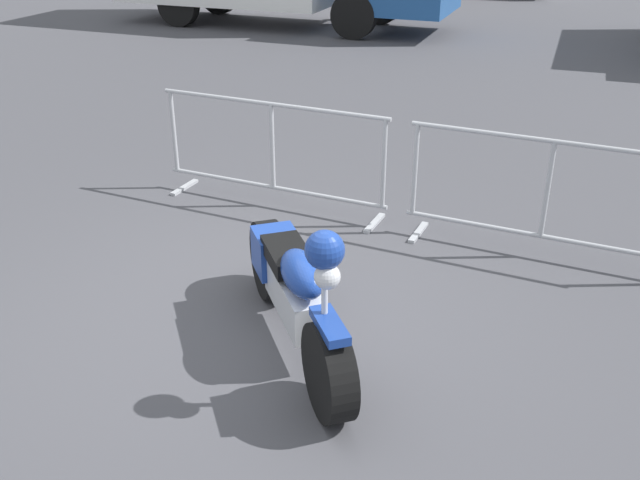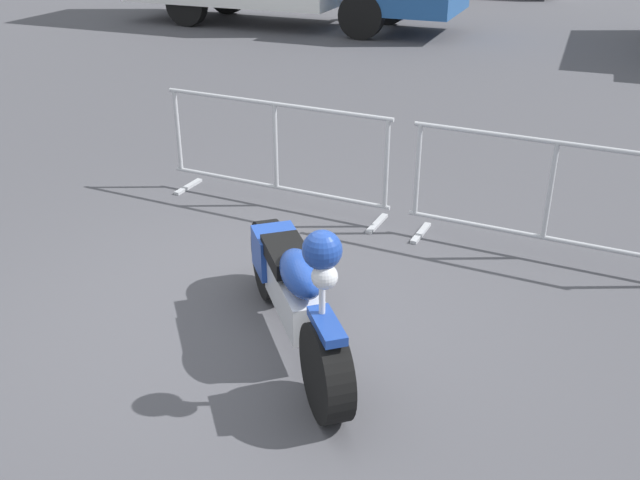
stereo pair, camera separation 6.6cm
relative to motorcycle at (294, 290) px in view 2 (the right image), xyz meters
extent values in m
plane|color=#424247|center=(-0.55, 0.14, -0.45)|extent=(120.00, 120.00, 0.00)
cylinder|color=black|center=(0.50, -0.55, -0.15)|extent=(0.54, 0.57, 0.61)
cylinder|color=black|center=(-0.50, 0.55, -0.15)|extent=(0.54, 0.57, 0.61)
cube|color=silver|center=(0.00, 0.00, -0.05)|extent=(0.72, 0.75, 0.27)
ellipsoid|color=navy|center=(0.12, -0.13, 0.22)|extent=(0.55, 0.56, 0.25)
cube|color=black|center=(-0.12, 0.13, 0.18)|extent=(0.54, 0.55, 0.12)
cube|color=navy|center=(-0.34, 0.37, 0.05)|extent=(0.46, 0.46, 0.31)
cube|color=navy|center=(0.50, -0.55, 0.18)|extent=(0.36, 0.37, 0.06)
cylinder|color=silver|center=(0.44, -0.48, 0.31)|extent=(0.05, 0.05, 0.43)
sphere|color=silver|center=(0.47, -0.51, 0.48)|extent=(0.15, 0.15, 0.15)
sphere|color=navy|center=(0.44, -0.48, 0.62)|extent=(0.23, 0.23, 0.23)
cylinder|color=#9EA0A5|center=(-1.30, 2.09, 0.60)|extent=(2.41, 0.06, 0.04)
cylinder|color=#9EA0A5|center=(-1.30, 2.09, -0.25)|extent=(2.41, 0.06, 0.04)
cylinder|color=#9EA0A5|center=(-2.46, 2.09, 0.17)|extent=(0.04, 0.04, 0.85)
cylinder|color=#9EA0A5|center=(-1.30, 2.09, 0.17)|extent=(0.04, 0.04, 0.85)
cylinder|color=#9EA0A5|center=(-0.15, 2.10, 0.17)|extent=(0.04, 0.04, 0.85)
cube|color=#9EA0A5|center=(-2.39, 2.09, -0.44)|extent=(0.06, 0.44, 0.03)
cube|color=#9EA0A5|center=(-0.22, 2.10, -0.44)|extent=(0.06, 0.44, 0.03)
cylinder|color=#9EA0A5|center=(1.30, 2.09, 0.60)|extent=(2.41, 0.06, 0.04)
cylinder|color=#9EA0A5|center=(1.30, 2.09, -0.25)|extent=(2.41, 0.06, 0.04)
cylinder|color=#9EA0A5|center=(0.15, 2.09, 0.17)|extent=(0.04, 0.04, 0.85)
cylinder|color=#9EA0A5|center=(1.30, 2.09, 0.17)|extent=(0.04, 0.04, 0.85)
cube|color=#9EA0A5|center=(0.22, 2.09, -0.44)|extent=(0.06, 0.44, 0.03)
cylinder|color=black|center=(-4.08, 12.46, 0.03)|extent=(0.98, 0.34, 0.96)
cylinder|color=black|center=(-3.95, 10.53, 0.03)|extent=(0.98, 0.34, 0.96)
cylinder|color=black|center=(-8.16, 10.25, 0.03)|extent=(0.98, 0.34, 0.96)
cylinder|color=#262838|center=(-4.08, 13.17, -0.03)|extent=(0.25, 0.25, 0.85)
camera|label=1|loc=(1.91, -3.70, 2.45)|focal=40.00mm
camera|label=2|loc=(1.97, -3.67, 2.45)|focal=40.00mm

